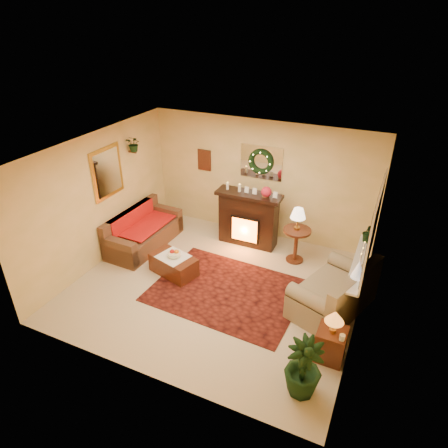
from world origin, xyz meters
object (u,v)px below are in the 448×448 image
at_px(loveseat, 333,288).
at_px(fireplace, 248,221).
at_px(sofa, 144,228).
at_px(end_table_square, 331,343).
at_px(coffee_table, 174,264).
at_px(side_table_round, 296,247).

bearing_deg(loveseat, fireplace, 165.42).
bearing_deg(fireplace, sofa, -153.06).
xyz_separation_m(sofa, fireplace, (1.99, 1.03, 0.12)).
bearing_deg(end_table_square, loveseat, 100.14).
relative_size(sofa, coffee_table, 2.02).
bearing_deg(loveseat, coffee_table, -155.80).
distance_m(sofa, end_table_square, 4.56).
bearing_deg(sofa, side_table_round, 16.10).
bearing_deg(side_table_round, fireplace, 167.64).
xyz_separation_m(end_table_square, coffee_table, (-3.19, 0.87, -0.06)).
bearing_deg(sofa, loveseat, -3.49).
distance_m(fireplace, loveseat, 2.55).
distance_m(loveseat, coffee_table, 3.01).
bearing_deg(side_table_round, sofa, -165.92).
height_order(fireplace, side_table_round, fireplace).
height_order(loveseat, end_table_square, loveseat).
bearing_deg(sofa, end_table_square, -17.38).
relative_size(sofa, end_table_square, 3.59).
bearing_deg(loveseat, sofa, -166.01).
distance_m(side_table_round, coffee_table, 2.47).
xyz_separation_m(loveseat, side_table_round, (-0.98, 1.18, -0.09)).
bearing_deg(sofa, fireplace, 29.39).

